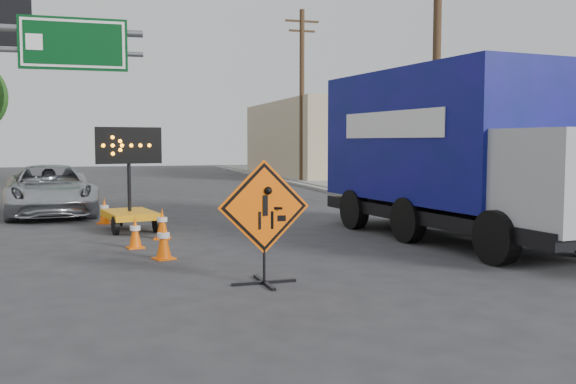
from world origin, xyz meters
name	(u,v)px	position (x,y,z in m)	size (l,w,h in m)	color
ground	(275,303)	(0.00, 0.00, 0.00)	(100.00, 100.00, 0.00)	#2D2D30
curb_right	(352,196)	(7.20, 15.00, 0.06)	(0.40, 60.00, 0.12)	gray
sidewalk_right	(405,194)	(9.50, 15.00, 0.07)	(4.00, 60.00, 0.15)	gray
building_right_far	(348,139)	(13.00, 30.00, 2.30)	(10.00, 14.00, 4.60)	#BFAD8A
highway_gantry	(37,65)	(-4.43, 17.96, 5.07)	(6.18, 0.38, 6.90)	slate
utility_pole_near	(437,62)	(8.00, 10.00, 4.68)	(1.80, 0.26, 9.00)	#4B3020
utility_pole_far	(302,93)	(8.00, 24.00, 4.68)	(1.80, 0.26, 9.00)	#4B3020
construction_sign	(264,219)	(0.14, 1.16, 1.00)	(1.44, 1.02, 1.91)	black
arrow_board	(130,207)	(-1.57, 7.81, 0.58)	(1.58, 1.95, 2.53)	orange
pickup_truck	(50,190)	(-3.69, 11.99, 0.74)	(2.45, 5.32, 1.48)	#B2B5BA
box_truck	(453,163)	(5.26, 4.30, 1.71)	(3.30, 8.21, 3.78)	black
cone_a	(164,240)	(-1.14, 3.69, 0.35)	(0.45, 0.45, 0.70)	#FF5E05
cone_b	(135,232)	(-1.58, 5.10, 0.33)	(0.39, 0.39, 0.65)	#FF5E05
cone_c	(162,224)	(-0.93, 6.18, 0.35)	(0.43, 0.43, 0.70)	#FF5E05
cone_d	(104,211)	(-2.15, 9.36, 0.35)	(0.46, 0.46, 0.69)	#FF5E05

